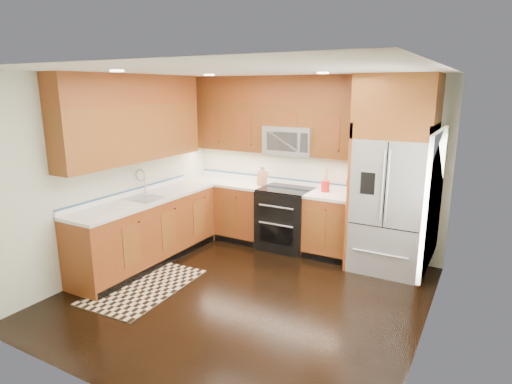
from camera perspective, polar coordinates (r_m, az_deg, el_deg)
The scene contains 16 objects.
ground at distance 5.29m, azimuth -1.61°, elevation -13.56°, with size 4.00×4.00×0.00m, color black.
wall_back at distance 6.59m, azimuth 7.28°, elevation 3.80°, with size 4.00×0.02×2.60m, color beige.
wall_left at distance 6.09m, azimuth -18.09°, elevation 2.40°, with size 0.02×4.00×2.60m, color beige.
wall_right at distance 4.20m, azimuth 22.40°, elevation -2.86°, with size 0.02×4.00×2.60m, color beige.
window at distance 4.37m, azimuth 22.57°, elevation -0.90°, with size 0.04×1.10×1.30m.
base_cabinets at distance 6.44m, azimuth -6.96°, elevation -4.21°, with size 2.85×3.00×0.90m.
countertop at distance 6.33m, azimuth -5.43°, elevation -0.08°, with size 2.86×3.01×0.04m.
upper_cabinets at distance 6.25m, azimuth -5.74°, elevation 10.00°, with size 2.85×3.00×1.15m.
range at distance 6.59m, azimuth 3.95°, elevation -3.56°, with size 0.76×0.67×0.95m.
microwave at distance 6.46m, azimuth 4.63°, elevation 6.89°, with size 0.76×0.40×0.42m.
refrigerator at distance 5.88m, azimuth 17.71°, elevation 2.08°, with size 0.98×0.75×2.60m.
sink_faucet at distance 6.12m, azimuth -14.64°, elevation -0.25°, with size 0.54×0.44×0.37m.
rug at distance 5.65m, azimuth -14.68°, elevation -12.09°, with size 0.88×1.47×0.01m, color black.
knife_block at distance 6.69m, azimuth 0.86°, elevation 1.93°, with size 0.12×0.15×0.28m.
utensil_crock at distance 6.32m, azimuth 9.24°, elevation 1.09°, with size 0.16×0.16×0.35m.
cutting_board at distance 6.35m, azimuth 13.19°, elevation -0.05°, with size 0.30×0.30×0.02m, color brown.
Camera 1 is at (2.42, -4.03, 2.43)m, focal length 30.00 mm.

